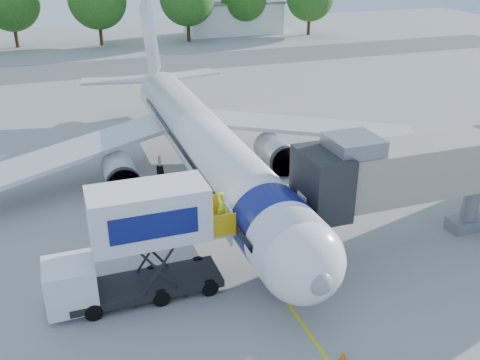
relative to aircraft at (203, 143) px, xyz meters
name	(u,v)px	position (x,y,z in m)	size (l,w,h in m)	color
ground	(222,209)	(0.00, -4.12, -2.95)	(160.00, 160.00, 0.00)	#9B9C99
guidance_line	(222,209)	(0.00, -4.12, -2.94)	(0.15, 70.00, 0.01)	yellow
taxiway_strip	(123,67)	(0.00, 37.88, -2.94)	(120.00, 10.00, 0.01)	#59595B
aircraft	(203,143)	(0.00, 0.00, 0.00)	(34.17, 37.73, 11.35)	white
jet_bridge	(409,170)	(7.99, -11.12, 1.39)	(13.90, 3.20, 6.60)	#A49C8C
catering_hiloader	(136,245)	(-6.27, -11.12, -0.19)	(8.50, 2.44, 5.50)	black
safety_cone_b	(343,357)	(0.49, -18.14, -2.65)	(0.39, 0.39, 0.62)	#DF610B
outbuilding_right	(233,17)	(22.00, 57.88, -0.29)	(16.40, 7.40, 5.30)	silver
tree_c	(10,2)	(-13.03, 56.62, 3.61)	(8.47, 8.47, 10.80)	#382314
tree_d	(97,0)	(-0.82, 53.83, 3.76)	(8.67, 8.67, 11.05)	#382314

